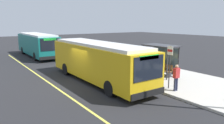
% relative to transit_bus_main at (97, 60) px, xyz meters
% --- Properties ---
extents(ground_plane, '(120.00, 120.00, 0.00)m').
position_rel_transit_bus_main_xyz_m(ground_plane, '(-0.43, -1.01, -1.62)').
color(ground_plane, '#232326').
extents(sidewalk_curb, '(44.00, 6.40, 0.15)m').
position_rel_transit_bus_main_xyz_m(sidewalk_curb, '(-0.43, 4.99, -1.54)').
color(sidewalk_curb, '#B7B2A8').
rests_on(sidewalk_curb, ground_plane).
extents(lane_stripe_center, '(36.00, 0.14, 0.01)m').
position_rel_transit_bus_main_xyz_m(lane_stripe_center, '(-0.43, -3.21, -1.61)').
color(lane_stripe_center, '#E0D64C').
rests_on(lane_stripe_center, ground_plane).
extents(transit_bus_main, '(10.93, 2.64, 2.95)m').
position_rel_transit_bus_main_xyz_m(transit_bus_main, '(0.00, 0.00, 0.00)').
color(transit_bus_main, gold).
rests_on(transit_bus_main, ground_plane).
extents(transit_bus_second, '(10.84, 2.71, 2.95)m').
position_rel_transit_bus_main_xyz_m(transit_bus_second, '(-14.96, -0.22, -0.00)').
color(transit_bus_second, '#146B66').
rests_on(transit_bus_second, ground_plane).
extents(bus_shelter, '(2.90, 1.60, 2.48)m').
position_rel_transit_bus_main_xyz_m(bus_shelter, '(1.59, 5.03, 0.30)').
color(bus_shelter, '#333338').
rests_on(bus_shelter, sidewalk_curb).
extents(waiting_bench, '(1.60, 0.48, 0.95)m').
position_rel_transit_bus_main_xyz_m(waiting_bench, '(2.04, 4.98, -0.98)').
color(waiting_bench, brown).
rests_on(waiting_bench, sidewalk_curb).
extents(route_sign_post, '(0.44, 0.08, 2.80)m').
position_rel_transit_bus_main_xyz_m(route_sign_post, '(4.59, 2.67, 0.34)').
color(route_sign_post, '#333338').
rests_on(route_sign_post, sidewalk_curb).
extents(pedestrian_commuter, '(0.24, 0.40, 1.69)m').
position_rel_transit_bus_main_xyz_m(pedestrian_commuter, '(5.20, 2.63, -0.50)').
color(pedestrian_commuter, '#282D47').
rests_on(pedestrian_commuter, sidewalk_curb).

